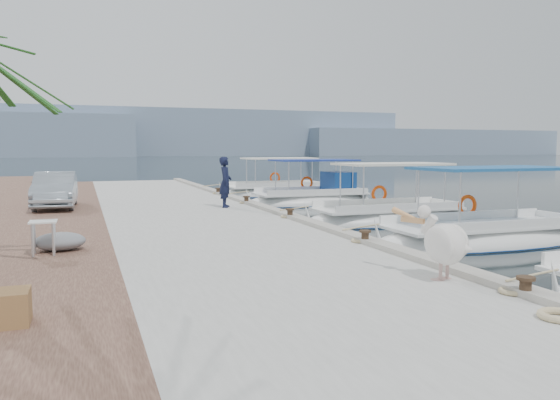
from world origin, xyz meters
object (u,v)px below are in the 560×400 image
Objects in this scene: parked_car at (55,190)px; fishing_caique_d at (312,201)px; fishing_caique_e at (276,194)px; fisherman at (225,182)px; pelican at (443,242)px; fishing_caique_b at (485,240)px; fishing_caique_c at (387,220)px.

fishing_caique_d is at bearing 12.74° from parked_car.
fishing_caique_e is 3.57× the size of fisherman.
pelican is at bearing -102.29° from fishing_caique_e.
fisherman reaches higher than parked_car.
fishing_caique_b and fishing_caique_e have the same top height.
fishing_caique_c is 3.43× the size of fisherman.
pelican is at bearing -105.97° from fishing_caique_d.
fishing_caique_d is 4.13× the size of pelican.
fishing_caique_c reaches higher than pelican.
fishing_caique_e is 11.31m from fisherman.
fisherman is at bearing 92.99° from pelican.
fishing_caique_e is 22.93m from pelican.
fishing_caique_e reaches higher than parked_car.
pelican is (-4.85, -16.96, 0.95)m from fishing_caique_d.
fishing_caique_d is at bearing 89.13° from fishing_caique_c.
fishing_caique_c is 6.29m from fisherman.
fishing_caique_b is 7.12m from pelican.
fishing_caique_b is 15.47m from parked_car.
fishing_caique_b is at bearing -85.79° from fishing_caique_c.
pelican is at bearing -116.08° from fishing_caique_c.
fishing_caique_c is 10.83m from pelican.
fishing_caique_e is 14.05m from parked_car.
fishing_caique_e is 1.68× the size of parked_car.
fishing_caique_c is at bearing -21.65° from parked_car.
fishing_caique_c is at bearing 63.92° from pelican.
fishing_caique_b and fishing_caique_c have the same top height.
fishing_caique_c is 4.12× the size of pelican.
fisherman reaches higher than fishing_caique_e.
pelican is at bearing -157.57° from fisherman.
fishing_caique_d reaches higher than parked_car.
fishing_caique_b is at bearing -89.29° from fishing_caique_e.
fisherman is 6.51m from parked_car.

